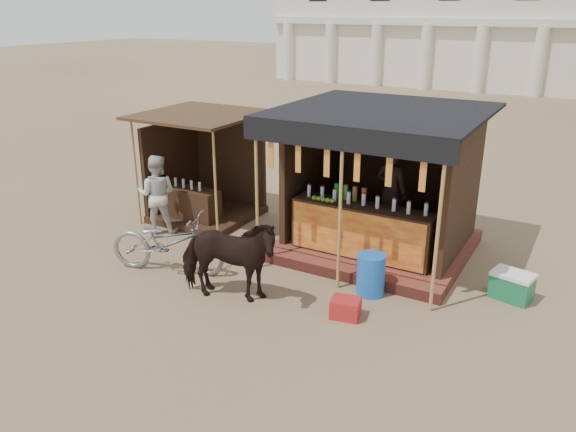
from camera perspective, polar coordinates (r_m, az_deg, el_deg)
The scene contains 10 objects.
ground at distance 8.93m, azimuth -5.14°, elevation -9.78°, with size 120.00×120.00×0.00m, color #846B4C.
main_stall at distance 10.83m, azimuth 9.29°, elevation 1.58°, with size 3.60×3.61×2.78m.
secondary_stall at distance 12.75m, azimuth -8.82°, elevation 3.65°, with size 2.40×2.40×2.38m.
cow at distance 9.00m, azimuth -6.17°, elevation -4.39°, with size 0.78×1.71×1.45m, color black.
motorbike at distance 10.21m, azimuth -12.15°, elevation -2.67°, with size 0.74×2.12×1.11m, color gray.
bystander at distance 11.98m, azimuth -13.16°, elevation 2.17°, with size 0.81×0.63×1.67m, color silver.
blue_barrel at distance 9.39m, azimuth 8.41°, elevation -5.91°, with size 0.47×0.47×0.70m, color blue.
red_crate at distance 8.77m, azimuth 5.87°, elevation -9.28°, with size 0.44×0.35×0.30m, color #AA1F1C.
cooler at distance 9.90m, azimuth 21.79°, elevation -6.58°, with size 0.72×0.57×0.46m.
background_building at distance 36.82m, azimuth 20.51°, elevation 18.50°, with size 26.00×7.45×8.18m.
Camera 1 is at (4.47, -6.30, 4.49)m, focal length 35.00 mm.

